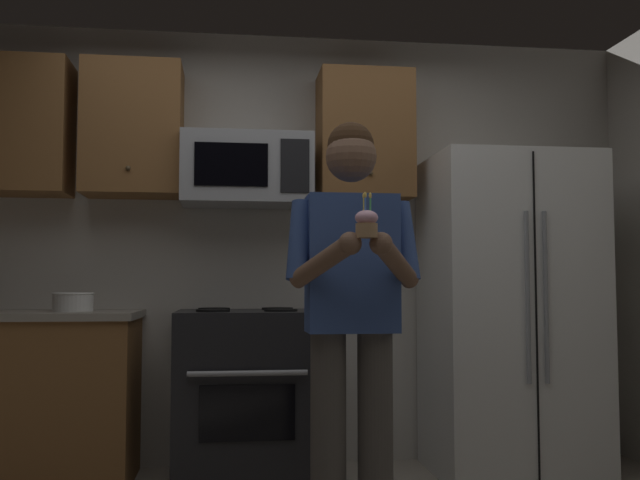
{
  "coord_description": "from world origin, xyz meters",
  "views": [
    {
      "loc": [
        -0.25,
        -2.61,
        1.05
      ],
      "look_at": [
        0.13,
        0.38,
        1.25
      ],
      "focal_mm": 39.96,
      "sensor_mm": 36.0,
      "label": 1
    }
  ],
  "objects_px": {
    "oven_range": "(246,395)",
    "person": "(352,300)",
    "bowl_large_white": "(73,301)",
    "refrigerator": "(509,313)",
    "cupcake": "(367,223)",
    "microwave": "(247,171)"
  },
  "relations": [
    {
      "from": "person",
      "to": "refrigerator",
      "type": "bearing_deg",
      "value": 41.46
    },
    {
      "from": "cupcake",
      "to": "oven_range",
      "type": "bearing_deg",
      "value": 107.6
    },
    {
      "from": "oven_range",
      "to": "refrigerator",
      "type": "relative_size",
      "value": 0.52
    },
    {
      "from": "oven_range",
      "to": "bowl_large_white",
      "type": "distance_m",
      "value": 1.06
    },
    {
      "from": "oven_range",
      "to": "refrigerator",
      "type": "height_order",
      "value": "refrigerator"
    },
    {
      "from": "refrigerator",
      "to": "cupcake",
      "type": "xyz_separation_m",
      "value": [
        -1.08,
        -1.28,
        0.39
      ]
    },
    {
      "from": "oven_range",
      "to": "microwave",
      "type": "height_order",
      "value": "microwave"
    },
    {
      "from": "refrigerator",
      "to": "bowl_large_white",
      "type": "height_order",
      "value": "refrigerator"
    },
    {
      "from": "microwave",
      "to": "bowl_large_white",
      "type": "height_order",
      "value": "microwave"
    },
    {
      "from": "person",
      "to": "cupcake",
      "type": "xyz_separation_m",
      "value": [
        0.0,
        -0.33,
        0.3
      ]
    },
    {
      "from": "oven_range",
      "to": "microwave",
      "type": "distance_m",
      "value": 1.26
    },
    {
      "from": "oven_range",
      "to": "microwave",
      "type": "xyz_separation_m",
      "value": [
        0.0,
        0.12,
        1.26
      ]
    },
    {
      "from": "refrigerator",
      "to": "bowl_large_white",
      "type": "bearing_deg",
      "value": 178.8
    },
    {
      "from": "refrigerator",
      "to": "cupcake",
      "type": "height_order",
      "value": "refrigerator"
    },
    {
      "from": "bowl_large_white",
      "to": "cupcake",
      "type": "relative_size",
      "value": 1.25
    },
    {
      "from": "bowl_large_white",
      "to": "person",
      "type": "relative_size",
      "value": 0.12
    },
    {
      "from": "person",
      "to": "cupcake",
      "type": "distance_m",
      "value": 0.44
    },
    {
      "from": "oven_range",
      "to": "person",
      "type": "xyz_separation_m",
      "value": [
        0.42,
        -0.99,
        0.53
      ]
    },
    {
      "from": "oven_range",
      "to": "person",
      "type": "distance_m",
      "value": 1.2
    },
    {
      "from": "microwave",
      "to": "refrigerator",
      "type": "bearing_deg",
      "value": -6.03
    },
    {
      "from": "bowl_large_white",
      "to": "refrigerator",
      "type": "bearing_deg",
      "value": -1.2
    },
    {
      "from": "bowl_large_white",
      "to": "person",
      "type": "xyz_separation_m",
      "value": [
        1.35,
        -1.01,
        0.02
      ]
    }
  ]
}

